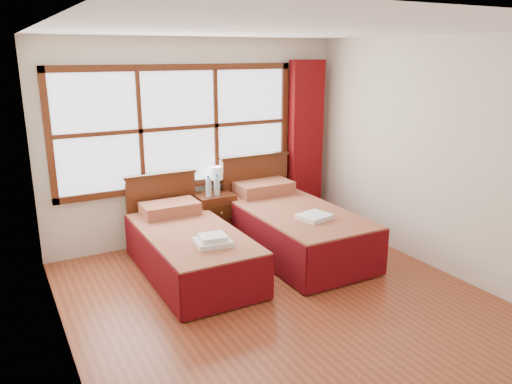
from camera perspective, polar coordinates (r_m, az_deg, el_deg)
floor at (r=5.05m, az=3.61°, el=-12.91°), size 4.50×4.50×0.00m
ceiling at (r=4.44m, az=4.21°, el=18.03°), size 4.50×4.50×0.00m
wall_back at (r=6.55m, az=-6.75°, el=5.76°), size 4.00×0.00×4.00m
wall_left at (r=3.92m, az=-21.65°, el=-1.97°), size 0.00×4.50×4.50m
wall_right at (r=5.87m, az=20.65°, el=3.72°), size 0.00×4.50×4.50m
window at (r=6.39m, az=-8.77°, el=7.26°), size 3.16×0.06×1.56m
curtain at (r=7.19m, az=5.67°, el=5.62°), size 0.50×0.16×2.30m
bed_left at (r=5.68m, az=-7.59°, el=-6.39°), size 1.00×2.02×0.96m
bed_right at (r=6.24m, az=4.06°, el=-3.93°), size 1.10×2.13×1.07m
nightstand at (r=6.60m, az=-4.80°, el=-2.90°), size 0.48×0.47×0.64m
towels_left at (r=5.14m, az=-4.96°, el=-5.55°), size 0.39×0.35×0.11m
towels_right at (r=5.76m, az=6.69°, el=-2.82°), size 0.41×0.37×0.05m
lamp at (r=6.56m, az=-4.57°, el=2.08°), size 0.17×0.17×0.33m
bottle_near at (r=6.37m, az=-5.45°, el=0.59°), size 0.07×0.07×0.27m
bottle_far at (r=6.41m, az=-4.50°, el=0.74°), size 0.07×0.07×0.28m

